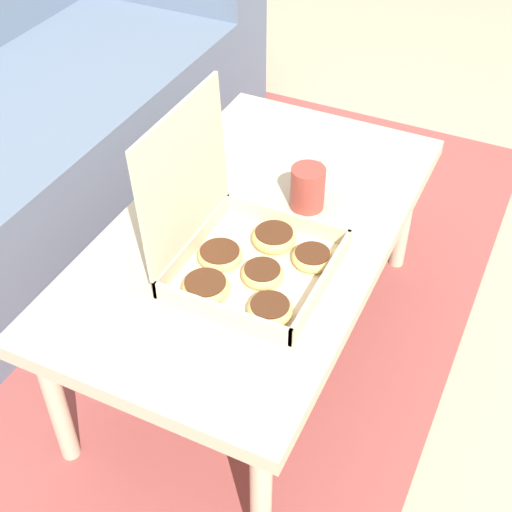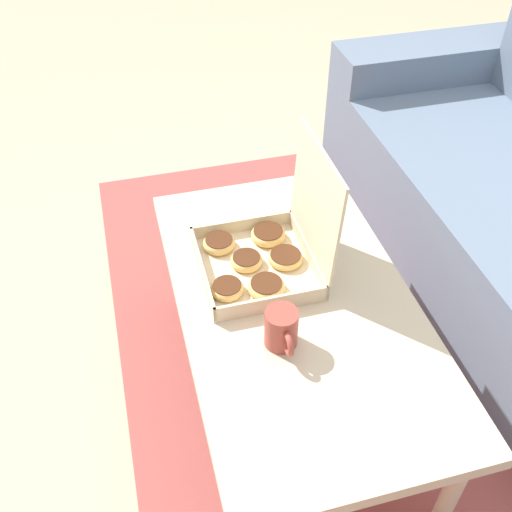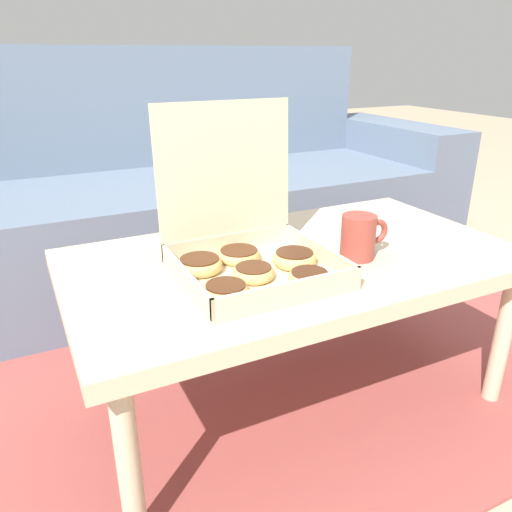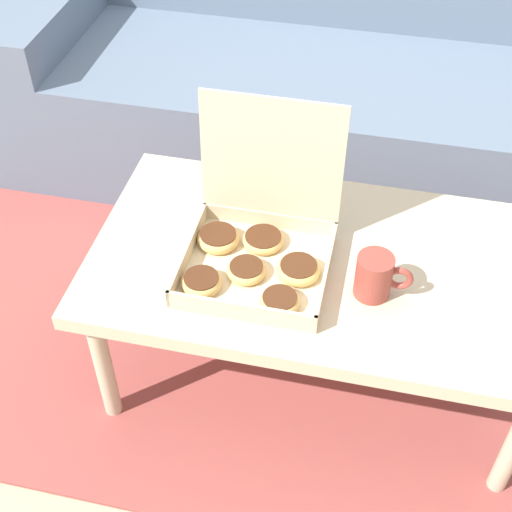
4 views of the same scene
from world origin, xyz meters
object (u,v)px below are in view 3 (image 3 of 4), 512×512
object	(u,v)px
pastry_box	(248,249)
coffee_mug	(359,237)
couch	(174,201)
coffee_table	(295,270)

from	to	relation	value
pastry_box	coffee_mug	size ratio (longest dim) A/B	2.84
coffee_mug	couch	bearing A→B (deg)	96.63
pastry_box	coffee_mug	distance (m)	0.28
pastry_box	coffee_mug	bearing A→B (deg)	-7.65
coffee_table	coffee_mug	xyz separation A→B (m)	(0.13, -0.08, 0.10)
coffee_table	pastry_box	size ratio (longest dim) A/B	3.04
coffee_table	pastry_box	bearing A→B (deg)	-163.83
couch	coffee_mug	distance (m)	1.10
couch	pastry_box	xyz separation A→B (m)	(-0.15, -1.04, 0.18)
couch	coffee_table	bearing A→B (deg)	-90.00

